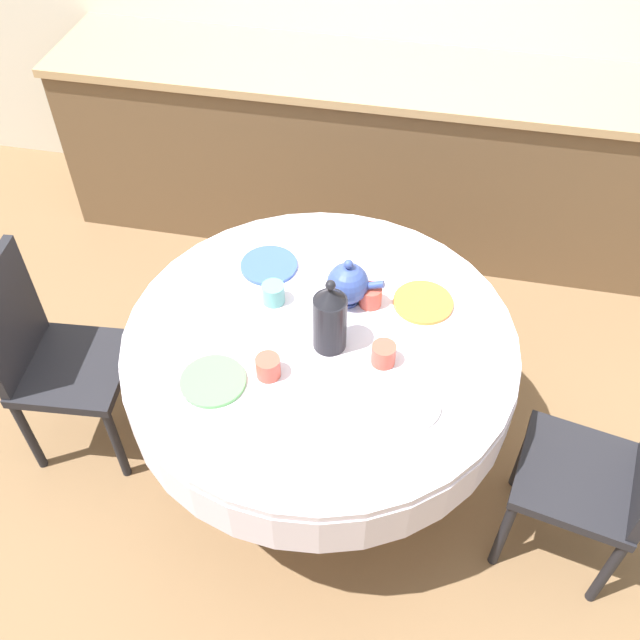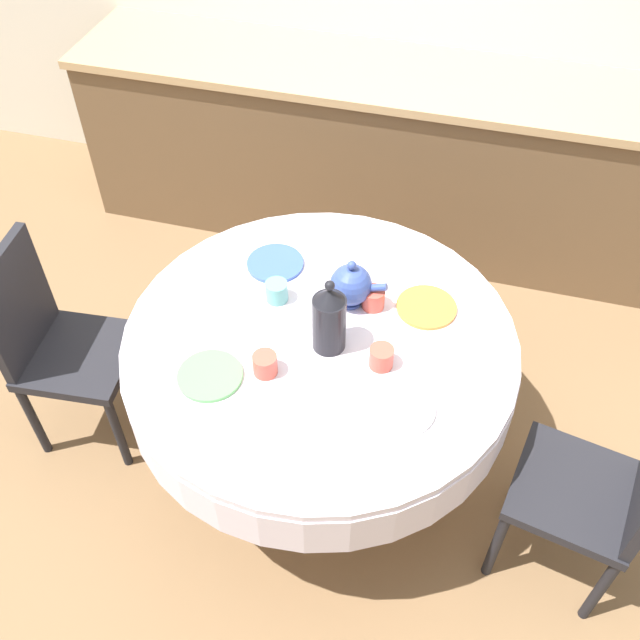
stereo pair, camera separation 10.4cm
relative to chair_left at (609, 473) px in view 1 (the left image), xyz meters
name	(u,v)px [view 1 (the left image)]	position (x,y,z in m)	size (l,w,h in m)	color
ground_plane	(320,454)	(-1.00, 0.20, -0.51)	(12.00, 12.00, 0.00)	brown
kitchen_counter	(380,154)	(-1.00, 1.73, -0.05)	(3.24, 0.64, 0.92)	brown
dining_table	(320,359)	(-1.00, 0.20, 0.10)	(1.36, 1.36, 0.73)	olive
chair_left	(609,473)	(0.00, 0.00, 0.00)	(0.47, 0.47, 0.91)	black
chair_right	(49,353)	(-2.02, 0.11, 0.00)	(0.43, 0.43, 0.91)	black
plate_near_left	(213,381)	(-1.30, -0.06, 0.23)	(0.21, 0.21, 0.01)	#5BA85B
cup_near_left	(268,367)	(-1.13, 0.00, 0.26)	(0.08, 0.08, 0.08)	#CC4C3D
plate_near_right	(407,404)	(-0.68, -0.03, 0.23)	(0.21, 0.21, 0.01)	white
cup_near_right	(383,354)	(-0.78, 0.13, 0.26)	(0.08, 0.08, 0.08)	#CC4C3D
plate_far_left	(269,265)	(-1.26, 0.50, 0.23)	(0.21, 0.21, 0.01)	#3856AD
cup_far_left	(273,293)	(-1.20, 0.33, 0.26)	(0.08, 0.08, 0.08)	#5BA39E
plate_far_right	(423,302)	(-0.67, 0.42, 0.23)	(0.21, 0.21, 0.01)	orange
cup_far_right	(370,296)	(-0.86, 0.39, 0.26)	(0.08, 0.08, 0.08)	#CC4C3D
coffee_carafe	(330,318)	(-0.96, 0.17, 0.35)	(0.11, 0.11, 0.29)	black
teapot	(348,284)	(-0.94, 0.39, 0.31)	(0.20, 0.15, 0.19)	#33478E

